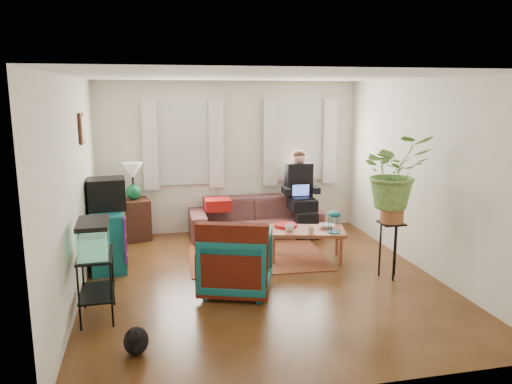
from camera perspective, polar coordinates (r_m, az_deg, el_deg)
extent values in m
cube|color=#4F2B14|center=(6.62, 0.76, -10.05)|extent=(4.50, 5.00, 0.01)
cube|color=white|center=(6.16, 0.82, 13.06)|extent=(4.50, 5.00, 0.01)
cube|color=silver|center=(8.69, -2.99, 3.99)|extent=(4.50, 0.01, 2.60)
cube|color=silver|center=(3.93, 9.17, -5.35)|extent=(4.50, 0.01, 2.60)
cube|color=silver|center=(6.16, -20.05, 0.20)|extent=(0.01, 5.00, 2.60)
cube|color=silver|center=(7.11, 18.73, 1.73)|extent=(0.01, 5.00, 2.60)
cube|color=white|center=(8.54, -8.31, 5.45)|extent=(1.08, 0.04, 1.38)
cube|color=white|center=(8.93, 4.99, 5.78)|extent=(1.08, 0.04, 1.38)
cube|color=white|center=(8.46, -8.27, 5.39)|extent=(1.36, 0.06, 1.50)
cube|color=white|center=(8.85, 5.15, 5.73)|extent=(1.36, 0.06, 1.50)
cube|color=#3D2616|center=(6.91, -19.23, 6.86)|extent=(0.04, 0.32, 0.40)
cube|color=brown|center=(7.52, 0.06, -7.32)|extent=(2.09, 1.71, 0.01)
imported|color=brown|center=(8.47, -0.11, -2.16)|extent=(2.22, 0.90, 0.86)
cube|color=#422E18|center=(8.51, -13.68, -3.07)|extent=(0.55, 0.55, 0.68)
cube|color=#12696F|center=(7.28, -16.56, -5.14)|extent=(0.52, 0.93, 0.81)
cube|color=black|center=(7.22, -16.70, -0.18)|extent=(0.53, 0.49, 0.43)
cube|color=black|center=(5.75, -17.74, -10.20)|extent=(0.38, 0.65, 0.72)
cube|color=#7FD899|center=(5.58, -18.08, -4.96)|extent=(0.34, 0.60, 0.38)
ellipsoid|color=black|center=(5.01, -13.56, -15.92)|extent=(0.28, 0.38, 0.30)
imported|color=#116066|center=(6.15, -2.24, -7.60)|extent=(1.02, 0.99, 0.84)
cube|color=#9E0A0A|center=(5.80, -2.77, -7.01)|extent=(0.86, 0.46, 0.69)
cube|color=brown|center=(7.37, 5.75, -5.97)|extent=(1.21, 0.85, 0.45)
imported|color=white|center=(7.18, 3.86, -4.12)|extent=(0.15, 0.15, 0.10)
imported|color=beige|center=(7.12, 6.29, -4.31)|extent=(0.12, 0.12, 0.09)
imported|color=white|center=(7.42, 8.04, -3.87)|extent=(0.26, 0.26, 0.05)
cylinder|color=#B21414|center=(7.43, 3.40, -3.82)|extent=(0.41, 0.41, 0.04)
cube|color=black|center=(6.83, 15.06, -6.43)|extent=(0.33, 0.33, 0.76)
imported|color=#599947|center=(6.61, 15.46, 1.01)|extent=(0.89, 0.78, 0.96)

